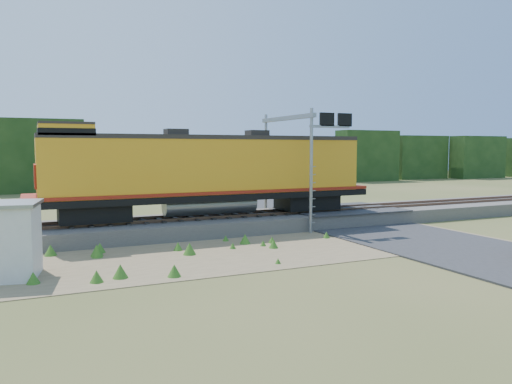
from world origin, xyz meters
name	(u,v)px	position (x,y,z in m)	size (l,w,h in m)	color
ground	(288,249)	(0.00, 0.00, 0.00)	(140.00, 140.00, 0.00)	#475123
ballast	(238,223)	(0.00, 6.00, 0.40)	(70.00, 5.00, 0.80)	slate
rails	(238,214)	(0.00, 6.00, 0.88)	(70.00, 1.54, 0.16)	brown
dirt_shoulder	(244,250)	(-2.00, 0.50, 0.01)	(26.00, 8.00, 0.03)	#8C7754
road	(397,234)	(7.00, 0.74, 0.09)	(7.00, 66.00, 0.86)	#38383A
tree_line_north	(131,162)	(0.00, 38.00, 3.07)	(130.00, 3.00, 6.50)	black
weed_clumps	(216,255)	(-3.50, 0.10, 0.00)	(15.00, 6.20, 0.56)	#386E1F
locomotive	(205,171)	(-1.93, 6.00, 3.38)	(18.99, 2.90, 4.90)	black
shed	(5,240)	(-11.62, -0.49, 1.38)	(2.67, 2.67, 2.73)	silver
signal_gantry	(297,140)	(3.46, 5.34, 5.10)	(2.68, 6.20, 6.77)	gray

